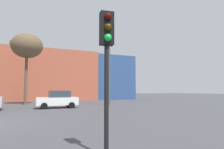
# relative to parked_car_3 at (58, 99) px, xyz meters

# --- Properties ---
(building_backdrop) EXTENTS (42.14, 13.42, 10.73)m
(building_backdrop) POSITION_rel_parked_car_3_xyz_m (-3.85, 20.22, 3.53)
(building_backdrop) COLOR #B2563D
(building_backdrop) RESTS_ON ground_plane
(parked_car_3) EXTENTS (3.93, 1.93, 1.71)m
(parked_car_3) POSITION_rel_parked_car_3_xyz_m (0.00, 0.00, 0.00)
(parked_car_3) COLOR white
(parked_car_3) RESTS_ON ground_plane
(traffic_light_near_right) EXTENTS (0.39, 0.38, 3.81)m
(traffic_light_near_right) POSITION_rel_parked_car_3_xyz_m (-1.09, -15.46, 1.96)
(traffic_light_near_right) COLOR black
(traffic_light_near_right) RESTS_ON ground_plane
(bare_tree_1) EXTENTS (3.82, 3.82, 8.84)m
(bare_tree_1) POSITION_rel_parked_car_3_xyz_m (-2.90, 6.61, 6.40)
(bare_tree_1) COLOR brown
(bare_tree_1) RESTS_ON ground_plane
(street_lamp) EXTENTS (0.80, 0.24, 8.60)m
(street_lamp) POSITION_rel_parked_car_3_xyz_m (5.86, 0.71, 3.99)
(street_lamp) COLOR #59595E
(street_lamp) RESTS_ON ground_plane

